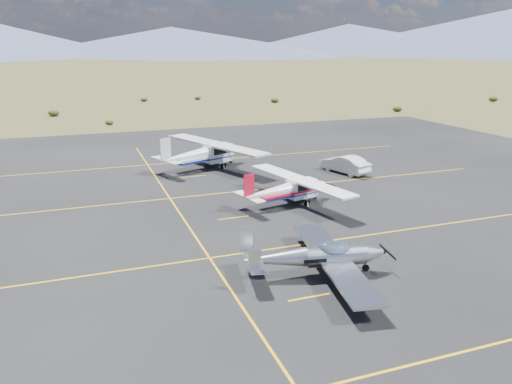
{
  "coord_description": "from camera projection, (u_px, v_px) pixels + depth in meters",
  "views": [
    {
      "loc": [
        -11.79,
        -20.97,
        10.52
      ],
      "look_at": [
        -1.51,
        7.37,
        1.6
      ],
      "focal_mm": 35.0,
      "sensor_mm": 36.0,
      "label": 1
    }
  ],
  "objects": [
    {
      "name": "aircraft_cessna",
      "position": [
        288.0,
        189.0,
        33.79
      ],
      "size": [
        6.56,
        10.18,
        2.58
      ],
      "rotation": [
        0.0,
        0.0,
        0.23
      ],
      "color": "white",
      "rests_on": "apron"
    },
    {
      "name": "aircraft_low_wing",
      "position": [
        319.0,
        257.0,
        23.4
      ],
      "size": [
        6.84,
        9.43,
        2.04
      ],
      "rotation": [
        0.0,
        0.0,
        -0.17
      ],
      "color": "silver",
      "rests_on": "apron"
    },
    {
      "name": "apron",
      "position": [
        280.0,
        215.0,
        32.05
      ],
      "size": [
        72.0,
        72.0,
        0.02
      ],
      "primitive_type": "cube",
      "color": "black",
      "rests_on": "ground"
    },
    {
      "name": "ground",
      "position": [
        332.0,
        257.0,
        25.74
      ],
      "size": [
        1600.0,
        1600.0,
        0.0
      ],
      "primitive_type": "plane",
      "color": "#383D1C",
      "rests_on": "ground"
    },
    {
      "name": "sedan",
      "position": [
        345.0,
        164.0,
        42.45
      ],
      "size": [
        2.85,
        4.82,
        1.5
      ],
      "primitive_type": "imported",
      "rotation": [
        0.0,
        0.0,
        3.44
      ],
      "color": "white",
      "rests_on": "apron"
    },
    {
      "name": "aircraft_plain",
      "position": [
        204.0,
        153.0,
        43.64
      ],
      "size": [
        9.04,
        12.32,
        3.2
      ],
      "rotation": [
        0.0,
        0.0,
        0.39
      ],
      "color": "silver",
      "rests_on": "apron"
    }
  ]
}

